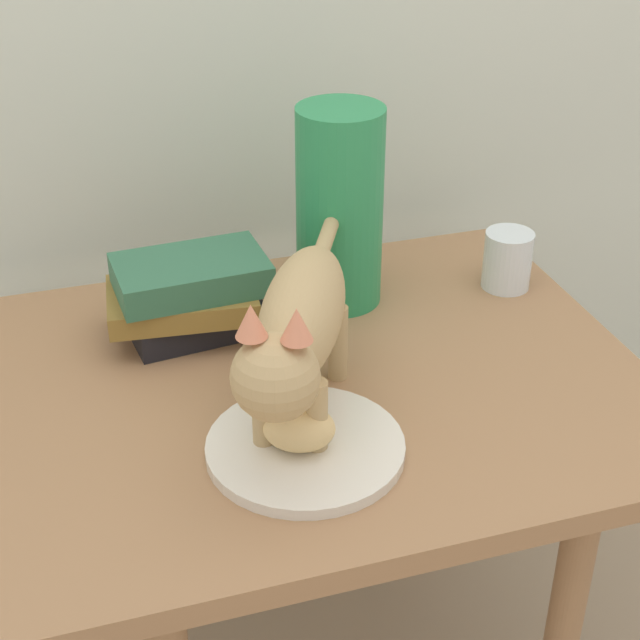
% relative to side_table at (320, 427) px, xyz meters
% --- Properties ---
extents(side_table, '(0.81, 0.65, 0.61)m').
position_rel_side_table_xyz_m(side_table, '(0.00, 0.00, 0.00)').
color(side_table, '#9E724C').
rests_on(side_table, ground).
extents(plate, '(0.22, 0.22, 0.01)m').
position_rel_side_table_xyz_m(plate, '(-0.06, -0.14, 0.09)').
color(plate, silver).
rests_on(plate, side_table).
extents(bread_roll, '(0.10, 0.09, 0.05)m').
position_rel_side_table_xyz_m(bread_roll, '(-0.07, -0.15, 0.12)').
color(bread_roll, '#E0BC7A').
rests_on(bread_roll, plate).
extents(cat, '(0.25, 0.44, 0.23)m').
position_rel_side_table_xyz_m(cat, '(-0.05, -0.09, 0.21)').
color(cat, tan).
rests_on(cat, side_table).
extents(book_stack, '(0.22, 0.16, 0.11)m').
position_rel_side_table_xyz_m(book_stack, '(-0.13, 0.15, 0.14)').
color(book_stack, black).
rests_on(book_stack, side_table).
extents(green_vase, '(0.12, 0.12, 0.28)m').
position_rel_side_table_xyz_m(green_vase, '(0.08, 0.18, 0.22)').
color(green_vase, '#288C51').
rests_on(green_vase, side_table).
extents(candle_jar, '(0.07, 0.07, 0.08)m').
position_rel_side_table_xyz_m(candle_jar, '(0.33, 0.14, 0.12)').
color(candle_jar, silver).
rests_on(candle_jar, side_table).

